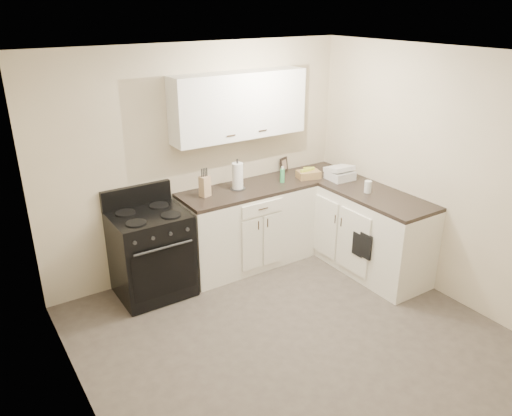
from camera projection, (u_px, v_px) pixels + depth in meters
floor at (296, 341)px, 4.56m from camera, size 3.60×3.60×0.00m
ceiling at (306, 57)px, 3.60m from camera, size 3.60×3.60×0.00m
wall_back at (200, 161)px, 5.47m from camera, size 3.60×0.00×3.60m
wall_right at (443, 176)px, 4.99m from camera, size 0.00×3.60×3.60m
wall_left at (77, 277)px, 3.17m from camera, size 0.00×3.60×3.60m
wall_front at (506, 327)px, 2.69m from camera, size 3.60×0.00×3.60m
base_cabinets_back at (247, 228)px, 5.76m from camera, size 1.55×0.60×0.90m
base_cabinets_right at (355, 226)px, 5.80m from camera, size 0.60×1.90×0.90m
countertop_back at (247, 190)px, 5.58m from camera, size 1.55×0.60×0.04m
countertop_right at (358, 188)px, 5.62m from camera, size 0.60×1.90×0.04m
upper_cabinets at (239, 105)px, 5.34m from camera, size 1.55×0.30×0.70m
stove at (152, 254)px, 5.14m from camera, size 0.74×0.63×0.90m
knife_block at (205, 186)px, 5.30m from camera, size 0.12×0.11×0.22m
paper_towel at (238, 176)px, 5.49m from camera, size 0.13×0.13×0.30m
soap_bottle at (282, 176)px, 5.72m from camera, size 0.07×0.07×0.16m
picture_frame at (284, 165)px, 6.09m from camera, size 0.14×0.09×0.17m
wicker_basket at (308, 174)px, 5.88m from camera, size 0.30×0.23×0.09m
countertop_grill at (340, 175)px, 5.83m from camera, size 0.29×0.27×0.10m
glass_jar at (368, 187)px, 5.42m from camera, size 0.10×0.10×0.13m
oven_mitt_near at (365, 246)px, 5.25m from camera, size 0.02×0.16×0.28m
oven_mitt_far at (358, 245)px, 5.34m from camera, size 0.02×0.15×0.26m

